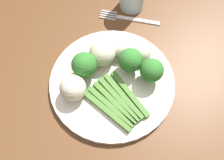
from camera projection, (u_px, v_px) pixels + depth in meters
ground_plane at (120, 135)px, 1.31m from camera, size 6.00×6.00×0.02m
dining_table at (127, 76)px, 0.73m from camera, size 1.40×1.07×0.72m
plate at (112, 82)px, 0.62m from camera, size 0.29×0.29×0.01m
asparagus_bundle at (117, 102)px, 0.58m from camera, size 0.15×0.15×0.01m
broccoli_back at (152, 71)px, 0.58m from camera, size 0.05×0.05×0.07m
broccoli_near_center at (128, 60)px, 0.59m from camera, size 0.06×0.06×0.07m
broccoli_outer_edge at (84, 65)px, 0.58m from camera, size 0.06×0.06×0.07m
cauliflower_front at (102, 53)px, 0.61m from camera, size 0.06×0.06×0.06m
cauliflower_right at (73, 88)px, 0.57m from camera, size 0.06×0.06×0.06m
cauliflower_mid at (142, 51)px, 0.62m from camera, size 0.05×0.05×0.05m
cauliflower_left at (122, 48)px, 0.62m from camera, size 0.05×0.05×0.05m
fork at (129, 19)px, 0.71m from camera, size 0.05×0.17×0.00m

